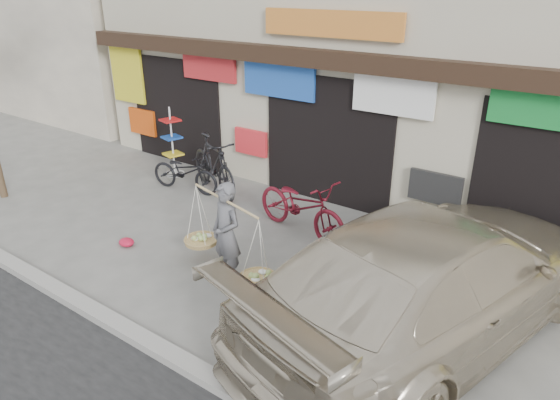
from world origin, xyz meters
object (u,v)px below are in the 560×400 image
Objects in this scene: bike_2 at (302,206)px; display_rack at (173,148)px; suv at (435,275)px; bike_1 at (214,165)px; street_vendor at (227,237)px; bike_0 at (185,172)px.

bike_2 is 4.40m from display_rack.
suv reaches higher than display_rack.
bike_2 is 0.34× the size of suv.
bike_2 is (2.75, -0.59, -0.08)m from bike_1.
street_vendor is 2.04m from bike_2.
bike_0 is 3.34m from bike_2.
display_rack is at bearing 51.28° from bike_0.
display_rack is (-4.32, 0.83, 0.11)m from bike_2.
street_vendor is at bearing -110.60° from bike_1.
bike_1 reaches higher than bike_0.
suv reaches higher than bike_1.
bike_0 is 0.27× the size of suv.
street_vendor is at bearing 27.18° from suv.
street_vendor is 5.12m from display_rack.
bike_0 is 1.18m from display_rack.
bike_2 is at bearing -9.30° from suv.
bike_0 is 0.82× the size of bike_1.
bike_1 is (-2.67, 2.62, -0.12)m from street_vendor.
bike_1 is at bearing 89.30° from bike_2.
bike_1 is 1.59m from display_rack.
bike_2 reaches higher than bike_0.
street_vendor is 0.32× the size of suv.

